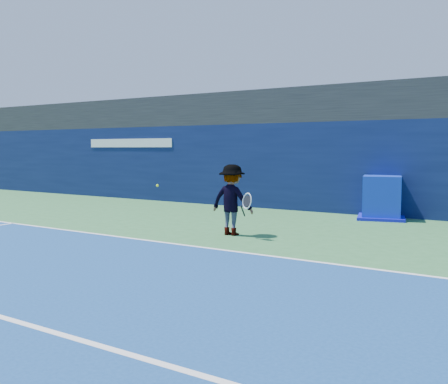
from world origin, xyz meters
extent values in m
plane|color=#316E3A|center=(0.00, 0.00, 0.00)|extent=(80.00, 80.00, 0.00)
cube|color=white|center=(0.00, 3.00, 0.01)|extent=(24.00, 0.10, 0.01)
cube|color=black|center=(0.00, 11.50, 3.60)|extent=(36.00, 3.00, 1.20)
cube|color=#0B153E|center=(0.00, 10.50, 1.50)|extent=(36.00, 1.00, 3.00)
cube|color=white|center=(-7.00, 9.99, 2.35)|extent=(4.50, 0.04, 0.35)
cube|color=#0C27B3|center=(3.59, 9.53, 0.65)|extent=(1.31, 1.31, 1.30)
cube|color=#0D0CAF|center=(3.59, 9.53, 0.04)|extent=(1.64, 1.64, 0.09)
imported|color=white|center=(1.21, 4.72, 0.87)|extent=(1.12, 0.65, 1.74)
cylinder|color=black|center=(1.66, 4.47, 0.65)|extent=(0.08, 0.15, 0.27)
torus|color=silver|center=(1.80, 4.42, 0.90)|extent=(0.32, 0.18, 0.31)
cylinder|color=black|center=(1.80, 4.42, 0.90)|extent=(0.27, 0.14, 0.26)
sphere|color=#C6F21A|center=(-1.60, 5.27, 1.08)|extent=(0.07, 0.07, 0.07)
camera|label=1|loc=(7.48, -5.69, 2.12)|focal=40.00mm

